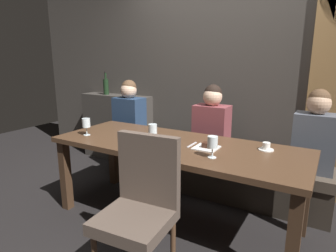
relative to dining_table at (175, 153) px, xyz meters
name	(u,v)px	position (x,y,z in m)	size (l,w,h in m)	color
ground	(175,220)	(0.00, 0.00, -0.65)	(9.00, 9.00, 0.00)	black
back_wall_tiled	(227,55)	(0.00, 1.22, 0.85)	(6.00, 0.12, 3.00)	#423D38
back_counter	(117,127)	(-1.55, 1.04, -0.18)	(1.10, 0.28, 0.95)	#38342F
dining_table	(175,153)	(0.00, 0.00, 0.00)	(2.20, 0.84, 0.74)	#412B1C
banquette_bench	(206,171)	(0.00, 0.70, -0.42)	(2.50, 0.44, 0.45)	#312A23
chair_near_side	(140,201)	(0.14, -0.72, -0.09)	(0.47, 0.47, 0.98)	#4C3321
diner_redhead	(129,112)	(-1.04, 0.69, 0.15)	(0.36, 0.24, 0.75)	navy
diner_bearded	(212,122)	(0.05, 0.71, 0.15)	(0.36, 0.24, 0.75)	brown
diner_far_end	(315,133)	(1.03, 0.72, 0.15)	(0.36, 0.24, 0.75)	#4C515B
wine_bottle_dark_red	(106,86)	(-1.70, 1.01, 0.42)	(0.08, 0.08, 0.33)	black
wine_glass_center_front	(86,124)	(-0.87, -0.20, 0.20)	(0.08, 0.08, 0.16)	silver
wine_glass_end_left	(213,143)	(0.41, -0.19, 0.20)	(0.08, 0.08, 0.16)	silver
wine_glass_far_right	(153,129)	(-0.18, -0.08, 0.20)	(0.08, 0.08, 0.16)	silver
espresso_cup	(266,147)	(0.72, 0.20, 0.11)	(0.12, 0.12, 0.06)	white
dessert_plate	(207,147)	(0.29, 0.00, 0.10)	(0.19, 0.19, 0.05)	white
fork_on_table	(192,145)	(0.15, 0.02, 0.09)	(0.02, 0.17, 0.01)	silver
folded_napkin	(128,136)	(-0.50, -0.02, 0.09)	(0.11, 0.10, 0.01)	silver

